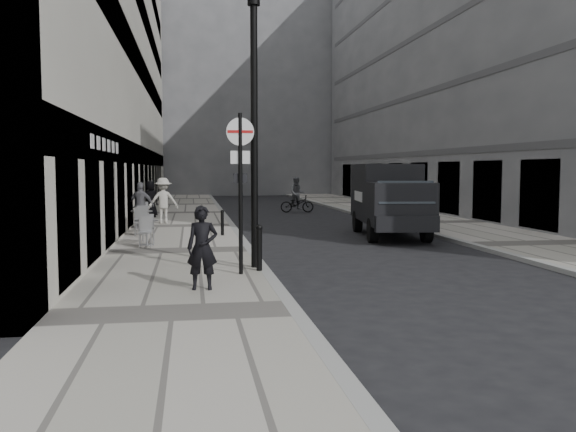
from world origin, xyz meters
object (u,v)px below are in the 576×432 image
Objects in this scene: lamppost at (254,115)px; cyclist at (297,199)px; walking_man at (202,248)px; panel_van at (389,196)px; sign_post at (240,171)px.

cyclist is at bearing 77.15° from lamppost.
cyclist is at bearing 80.24° from walking_man.
panel_van is 2.89× the size of cyclist.
walking_man is 0.46× the size of sign_post.
sign_post is 1.78× the size of cyclist.
sign_post is at bearing -99.62° from cyclist.
panel_van is at bearing 51.05° from lamppost.
sign_post is (0.87, 1.62, 1.45)m from walking_man.
walking_man is at bearing -117.96° from sign_post.
cyclist is (-1.20, 12.33, -0.69)m from panel_van.
lamppost is at bearing 65.93° from sign_post.
cyclist is (4.79, 20.13, -1.61)m from sign_post.
panel_van is at bearing -80.65° from cyclist.
lamppost is 1.12× the size of panel_van.
cyclist is (4.39, 19.25, -2.92)m from lamppost.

